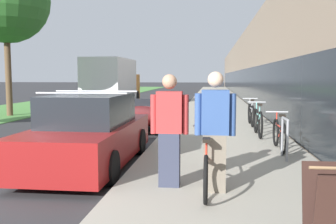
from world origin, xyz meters
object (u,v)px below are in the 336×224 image
Objects in this scene: person_rider at (215,132)px; cruiser_bike_middle at (258,122)px; tandem_bicycle at (207,162)px; moving_truck at (112,82)px; cruiser_bike_farthest at (251,114)px; bike_rack_hoop at (285,134)px; vintage_roadster_curbside at (139,117)px; cruiser_bike_nearest at (279,134)px; person_bystander at (169,130)px; parked_sedan_curbside at (90,134)px.

cruiser_bike_middle is (1.26, 5.35, -0.49)m from person_rider.
moving_truck is at bearing 109.66° from tandem_bicycle.
person_rider is 7.78m from cruiser_bike_farthest.
bike_rack_hoop is 0.21× the size of vintage_roadster_curbside.
vintage_roadster_curbside reaches higher than cruiser_bike_nearest.
cruiser_bike_middle reaches higher than vintage_roadster_curbside.
vintage_roadster_curbside is (-4.04, 3.93, -0.06)m from cruiser_bike_nearest.
tandem_bicycle is 0.78m from person_bystander.
cruiser_bike_nearest is 4.26m from parked_sedan_curbside.
moving_truck is (-6.20, 17.35, 0.96)m from tandem_bicycle.
person_rider is 18.77m from moving_truck.
person_rider is at bearing -36.76° from parked_sedan_curbside.
cruiser_bike_nearest is (2.18, 3.11, -0.50)m from person_bystander.
person_bystander is at bearing -134.01° from bike_rack_hoop.
bike_rack_hoop is 17.17m from moving_truck.
person_bystander is at bearing -125.07° from cruiser_bike_nearest.
tandem_bicycle is 2.59m from bike_rack_hoop.
parked_sedan_curbside is 16.25m from moving_truck.
person_rider is 1.08× the size of cruiser_bike_nearest.
cruiser_bike_nearest is 2.08m from cruiser_bike_middle.
cruiser_bike_middle is (1.38, 5.03, 0.04)m from tandem_bicycle.
parked_sedan_curbside reaches higher than cruiser_bike_farthest.
vintage_roadster_curbside reaches higher than bike_rack_hoop.
cruiser_bike_farthest is (1.29, 7.66, -0.50)m from person_rider.
bike_rack_hoop is at bearing -63.09° from moving_truck.
cruiser_bike_farthest reaches higher than cruiser_bike_nearest.
cruiser_bike_middle reaches higher than cruiser_bike_nearest.
tandem_bicycle is 0.63m from person_rider.
vintage_roadster_curbside is (-3.81, 1.87, -0.10)m from cruiser_bike_middle.
person_bystander is 7.76m from cruiser_bike_farthest.
vintage_roadster_curbside is 0.60× the size of moving_truck.
moving_truck is at bearing 109.67° from person_rider.
bike_rack_hoop is 0.52× the size of cruiser_bike_nearest.
cruiser_bike_farthest is 0.25× the size of moving_truck.
cruiser_bike_middle reaches higher than tandem_bicycle.
person_rider is 7.67m from vintage_roadster_curbside.
cruiser_bike_nearest is at bearing 19.13° from parked_sedan_curbside.
cruiser_bike_nearest is 4.38m from cruiser_bike_farthest.
moving_truck is (-7.81, 14.39, 0.96)m from cruiser_bike_nearest.
vintage_roadster_curbside is (-0.02, 5.33, -0.21)m from parked_sedan_curbside.
cruiser_bike_farthest is at bearing 75.18° from person_bystander.
cruiser_bike_nearest is at bearing 65.52° from person_rider.
person_rider reaches higher than vintage_roadster_curbside.
person_bystander reaches higher than tandem_bicycle.
cruiser_bike_farthest is (-0.20, 4.38, 0.02)m from cruiser_bike_nearest.
parked_sedan_curbside is at bearing -137.55° from cruiser_bike_middle.
vintage_roadster_curbside is at bearing 153.90° from cruiser_bike_middle.
parked_sedan_curbside reaches higher than cruiser_bike_middle.
bike_rack_hoop is at bearing -50.45° from vintage_roadster_curbside.
moving_truck reaches higher than cruiser_bike_middle.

